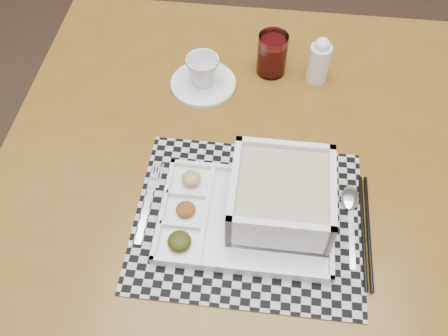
{
  "coord_description": "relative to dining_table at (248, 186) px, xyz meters",
  "views": [
    {
      "loc": [
        0.66,
        -0.45,
        1.59
      ],
      "look_at": [
        0.53,
        0.09,
        0.83
      ],
      "focal_mm": 40.0,
      "sensor_mm": 36.0,
      "label": 1
    }
  ],
  "objects": [
    {
      "name": "fork",
      "position": [
        -0.17,
        -0.13,
        0.08
      ],
      "size": [
        0.04,
        0.19,
        0.0
      ],
      "color": "silver",
      "rests_on": "placemat"
    },
    {
      "name": "saucer",
      "position": [
        -0.15,
        0.2,
        0.09
      ],
      "size": [
        0.15,
        0.15,
        0.01
      ],
      "primitive_type": "cylinder",
      "color": "white",
      "rests_on": "dining_table"
    },
    {
      "name": "cup",
      "position": [
        -0.15,
        0.2,
        0.12
      ],
      "size": [
        0.1,
        0.1,
        0.07
      ],
      "primitive_type": "imported",
      "rotation": [
        0.0,
        0.0,
        -0.36
      ],
      "color": "white",
      "rests_on": "saucer"
    },
    {
      "name": "floor",
      "position": [
        -0.57,
        -0.15,
        -0.7
      ],
      "size": [
        5.0,
        5.0,
        0.0
      ],
      "primitive_type": "plane",
      "color": "#2E2117",
      "rests_on": "ground"
    },
    {
      "name": "creamer_bottle",
      "position": [
        0.1,
        0.28,
        0.14
      ],
      "size": [
        0.05,
        0.05,
        0.12
      ],
      "color": "white",
      "rests_on": "dining_table"
    },
    {
      "name": "serving_tray",
      "position": [
        0.06,
        -0.11,
        0.12
      ],
      "size": [
        0.34,
        0.26,
        0.1
      ],
      "color": "white",
      "rests_on": "placemat"
    },
    {
      "name": "spoon",
      "position": [
        0.21,
        -0.05,
        0.09
      ],
      "size": [
        0.04,
        0.18,
        0.01
      ],
      "color": "silver",
      "rests_on": "placemat"
    },
    {
      "name": "placemat",
      "position": [
        0.02,
        -0.13,
        0.08
      ],
      "size": [
        0.46,
        0.4,
        0.0
      ],
      "primitive_type": "cube",
      "rotation": [
        0.0,
        0.0,
        0.11
      ],
      "color": "#9F9FA6",
      "rests_on": "dining_table"
    },
    {
      "name": "dining_table",
      "position": [
        0.0,
        0.0,
        0.0
      ],
      "size": [
        1.15,
        1.15,
        0.78
      ],
      "color": "#5C3B10",
      "rests_on": "ground"
    },
    {
      "name": "chopsticks",
      "position": [
        0.24,
        -0.1,
        0.09
      ],
      "size": [
        0.04,
        0.24,
        0.01
      ],
      "color": "black",
      "rests_on": "placemat"
    },
    {
      "name": "juice_glass",
      "position": [
        -0.01,
        0.28,
        0.13
      ],
      "size": [
        0.07,
        0.07,
        0.1
      ],
      "color": "white",
      "rests_on": "dining_table"
    }
  ]
}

